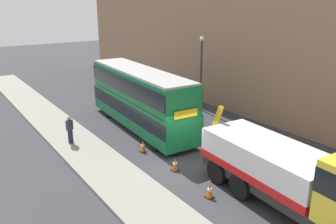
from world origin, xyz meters
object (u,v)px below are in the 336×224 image
(double_decker_bus, at_px, (140,96))
(traffic_cone_near_bus, at_px, (143,146))
(recovery_tow_truck, at_px, (301,177))
(traffic_cone_near_truck, at_px, (210,191))
(street_lamp, at_px, (201,67))
(pedestrian_onlooker, at_px, (70,130))
(traffic_cone_midway, at_px, (175,164))

(double_decker_bus, distance_m, traffic_cone_near_bus, 4.52)
(recovery_tow_truck, distance_m, traffic_cone_near_bus, 9.29)
(traffic_cone_near_bus, bearing_deg, traffic_cone_near_truck, -0.82)
(traffic_cone_near_truck, relative_size, street_lamp, 0.12)
(double_decker_bus, relative_size, street_lamp, 1.91)
(pedestrian_onlooker, height_order, traffic_cone_near_truck, pedestrian_onlooker)
(recovery_tow_truck, bearing_deg, traffic_cone_near_bus, -164.11)
(recovery_tow_truck, distance_m, traffic_cone_near_truck, 3.94)
(traffic_cone_near_bus, bearing_deg, traffic_cone_midway, 3.19)
(traffic_cone_near_bus, height_order, traffic_cone_midway, same)
(traffic_cone_near_bus, bearing_deg, double_decker_bus, 151.02)
(double_decker_bus, relative_size, traffic_cone_near_bus, 15.49)
(traffic_cone_near_truck, bearing_deg, traffic_cone_near_bus, 179.18)
(traffic_cone_midway, distance_m, street_lamp, 11.16)
(double_decker_bus, bearing_deg, traffic_cone_midway, -12.04)
(double_decker_bus, height_order, street_lamp, street_lamp)
(pedestrian_onlooker, xyz_separation_m, traffic_cone_midway, (6.31, 3.24, -0.64))
(pedestrian_onlooker, relative_size, street_lamp, 0.29)
(recovery_tow_truck, xyz_separation_m, traffic_cone_near_truck, (-3.05, -2.05, -1.42))
(traffic_cone_near_bus, bearing_deg, pedestrian_onlooker, -137.51)
(double_decker_bus, xyz_separation_m, street_lamp, (-0.75, 6.01, 1.24))
(pedestrian_onlooker, distance_m, traffic_cone_midway, 7.12)
(traffic_cone_near_bus, xyz_separation_m, traffic_cone_midway, (2.95, 0.16, 0.00))
(traffic_cone_midway, height_order, street_lamp, street_lamp)
(traffic_cone_midway, bearing_deg, double_decker_bus, 164.41)
(traffic_cone_near_truck, bearing_deg, recovery_tow_truck, 33.85)
(recovery_tow_truck, xyz_separation_m, pedestrian_onlooker, (-12.33, -5.04, -0.77))
(recovery_tow_truck, bearing_deg, double_decker_bus, -176.58)
(recovery_tow_truck, height_order, street_lamp, street_lamp)
(double_decker_bus, xyz_separation_m, traffic_cone_near_bus, (3.59, -1.99, -1.89))
(pedestrian_onlooker, distance_m, street_lamp, 11.40)
(traffic_cone_near_bus, relative_size, street_lamp, 0.12)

